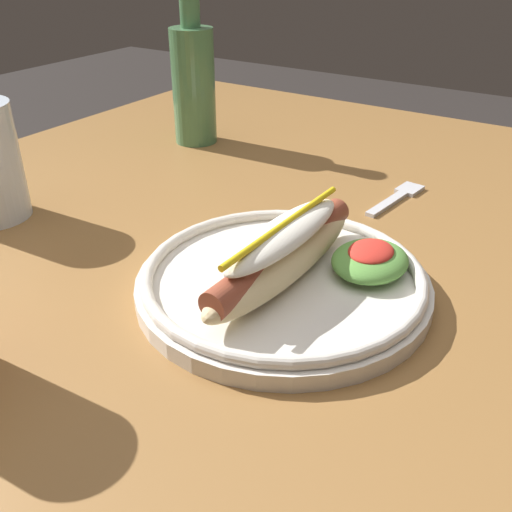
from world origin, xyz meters
The scene contains 4 objects.
dining_table centered at (0.00, 0.00, 0.65)m, with size 1.34×0.97×0.74m.
hot_dog_plate centered at (0.01, -0.11, 0.76)m, with size 0.28×0.28×0.08m.
fork centered at (0.28, -0.12, 0.74)m, with size 0.12×0.03×0.00m.
glass_bottle centered at (0.32, 0.24, 0.84)m, with size 0.07×0.07×0.25m.
Camera 1 is at (-0.39, -0.34, 1.04)m, focal length 40.62 mm.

